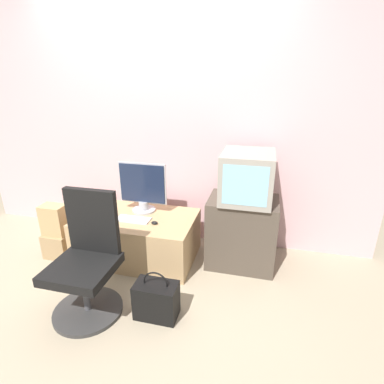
# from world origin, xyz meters

# --- Properties ---
(ground_plane) EXTENTS (12.00, 12.00, 0.00)m
(ground_plane) POSITION_xyz_m (0.00, 0.00, 0.00)
(ground_plane) COLOR tan
(wall_back) EXTENTS (4.40, 0.05, 2.60)m
(wall_back) POSITION_xyz_m (0.00, 1.32, 1.30)
(wall_back) COLOR beige
(wall_back) RESTS_ON ground_plane
(desk) EXTENTS (1.12, 0.68, 0.44)m
(desk) POSITION_xyz_m (-0.08, 0.80, 0.22)
(desk) COLOR tan
(desk) RESTS_ON ground_plane
(side_stand) EXTENTS (0.62, 0.45, 0.66)m
(side_stand) POSITION_xyz_m (0.92, 0.93, 0.33)
(side_stand) COLOR #4C4238
(side_stand) RESTS_ON ground_plane
(main_monitor) EXTENTS (0.48, 0.23, 0.49)m
(main_monitor) POSITION_xyz_m (-0.06, 0.94, 0.67)
(main_monitor) COLOR #B2B2B7
(main_monitor) RESTS_ON desk
(keyboard) EXTENTS (0.32, 0.14, 0.01)m
(keyboard) POSITION_xyz_m (-0.07, 0.72, 0.44)
(keyboard) COLOR silver
(keyboard) RESTS_ON desk
(mouse) EXTENTS (0.06, 0.04, 0.03)m
(mouse) POSITION_xyz_m (0.15, 0.69, 0.45)
(mouse) COLOR black
(mouse) RESTS_ON desk
(crt_tv) EXTENTS (0.44, 0.51, 0.43)m
(crt_tv) POSITION_xyz_m (0.94, 0.93, 0.88)
(crt_tv) COLOR gray
(crt_tv) RESTS_ON side_stand
(office_chair) EXTENTS (0.52, 0.52, 0.93)m
(office_chair) POSITION_xyz_m (-0.14, 0.04, 0.39)
(office_chair) COLOR #333333
(office_chair) RESTS_ON ground_plane
(cardboard_box_lower) EXTENTS (0.25, 0.21, 0.25)m
(cardboard_box_lower) POSITION_xyz_m (-0.85, 0.61, 0.12)
(cardboard_box_lower) COLOR #A3845B
(cardboard_box_lower) RESTS_ON ground_plane
(cardboard_box_upper) EXTENTS (0.23, 0.16, 0.30)m
(cardboard_box_upper) POSITION_xyz_m (-0.85, 0.61, 0.40)
(cardboard_box_upper) COLOR tan
(cardboard_box_upper) RESTS_ON cardboard_box_lower
(handbag) EXTENTS (0.32, 0.19, 0.39)m
(handbag) POSITION_xyz_m (0.38, 0.07, 0.14)
(handbag) COLOR black
(handbag) RESTS_ON ground_plane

